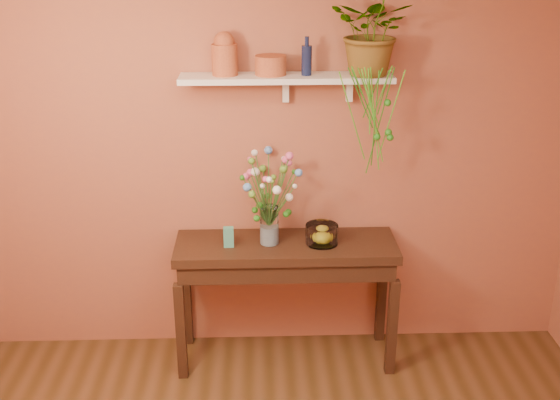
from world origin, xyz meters
name	(u,v)px	position (x,y,z in m)	size (l,w,h in m)	color
room	(294,326)	(0.00, 0.00, 1.35)	(4.04, 4.04, 2.70)	#53341E
sideboard	(286,260)	(0.05, 1.75, 0.74)	(1.44, 0.46, 0.87)	#341F14
wall_shelf	(288,79)	(0.06, 1.87, 1.92)	(1.30, 0.24, 0.19)	white
terracotta_jug	(224,54)	(-0.32, 1.88, 2.06)	(0.18, 0.18, 0.26)	#AF552E
terracotta_pot	(271,65)	(-0.05, 1.88, 2.00)	(0.19, 0.19, 0.12)	#AF552E
blue_bottle	(307,60)	(0.17, 1.86, 2.03)	(0.07, 0.07, 0.23)	#11193A
spider_plant	(374,30)	(0.57, 1.84, 2.20)	(0.48, 0.42, 0.53)	#27741A
plant_fronds	(378,117)	(0.60, 1.71, 1.71)	(0.39, 0.26, 0.68)	#27741A
glass_vase	(269,228)	(-0.06, 1.75, 0.98)	(0.12, 0.12, 0.25)	white
bouquet	(268,181)	(-0.06, 1.76, 1.30)	(0.38, 0.54, 0.48)	#386B28
glass_bowl	(322,235)	(0.28, 1.73, 0.93)	(0.21, 0.21, 0.13)	white
lemon	(322,236)	(0.28, 1.75, 0.92)	(0.08, 0.08, 0.08)	yellow
carton	(229,237)	(-0.32, 1.71, 0.94)	(0.07, 0.05, 0.13)	teal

